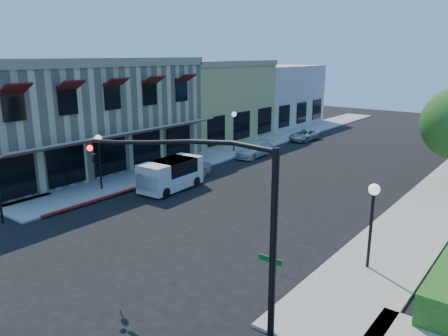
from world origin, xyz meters
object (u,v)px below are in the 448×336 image
Objects in this scene: street_name_sign at (270,281)px; lamppost_left_far at (234,121)px; parked_car_c at (254,150)px; parked_car_d at (304,135)px; white_van at (170,173)px; parked_car_b at (185,171)px; lamppost_right_near at (373,205)px; lamppost_left_near at (99,148)px; signal_mast_arm at (212,201)px; parked_car_a at (172,173)px.

lamppost_left_far reaches higher than street_name_sign.
parked_car_c is 8.97m from parked_car_d.
parked_car_c is (-1.01, 10.95, -0.51)m from white_van.
parked_car_b is 17.71m from parked_car_d.
street_name_sign is 0.57× the size of white_van.
lamppost_right_near is 27.14m from parked_car_d.
lamppost_left_near is at bearing 180.00° from lamppost_right_near.
signal_mast_arm is 2.00× the size of parked_car_b.
parked_car_b is at bearing 135.89° from signal_mast_arm.
parked_car_a is at bearing 60.10° from lamppost_left_near.
signal_mast_arm is at bearing -156.80° from street_name_sign.
lamppost_left_near and lamppost_left_far have the same top height.
parked_car_d is (-0.19, 17.71, -0.12)m from parked_car_b.
parked_car_d is (0.00, 18.71, -0.10)m from parked_car_a.
signal_mast_arm reaches higher than parked_car_d.
parked_car_d is (0.00, 8.97, -0.06)m from parked_car_c.
lamppost_right_near is 20.23m from parked_car_c.
parked_car_a is (-13.70, 9.80, -1.06)m from street_name_sign.
white_van reaches higher than parked_car_a.
lamppost_left_near is at bearing -139.97° from white_van.
white_van is at bearing -87.18° from parked_car_c.
white_van is (-11.04, 9.29, -2.99)m from signal_mast_arm.
lamppost_left_far is (-16.00, 19.80, 1.04)m from street_name_sign.
street_name_sign is 25.48m from lamppost_left_far.
signal_mast_arm is 2.14× the size of parked_car_a.
parked_car_b is 0.97× the size of parked_car_c.
parked_car_b is (-14.51, 5.00, -2.08)m from lamppost_right_near.
white_van is 19.96m from parked_car_d.
lamppost_left_near is (-16.00, 5.80, 1.04)m from street_name_sign.
white_van is 1.07× the size of parked_car_c.
lamppost_left_near is 0.95× the size of parked_car_a.
lamppost_right_near is (2.64, 6.50, -1.35)m from signal_mast_arm.
parked_car_b reaches higher than parked_car_d.
lamppost_left_far is 0.87× the size of parked_car_c.
white_van is at bearing -73.53° from lamppost_left_far.
lamppost_right_near is 0.89× the size of parked_car_b.
white_van is at bearing -85.21° from parked_car_d.
lamppost_right_near is at bearing -45.53° from parked_car_c.
lamppost_left_near is 0.87× the size of parked_car_c.
lamppost_left_far is at bearing 106.47° from white_van.
lamppost_right_near is at bearing -19.74° from parked_car_b.
parked_car_d is at bearing 115.67° from street_name_sign.
signal_mast_arm is 25.07m from lamppost_left_far.
lamppost_right_near reaches higher than street_name_sign.
lamppost_left_near reaches higher than parked_car_d.
parked_car_c is at bearing 120.78° from signal_mast_arm.
street_name_sign is 0.67× the size of parked_car_a.
parked_car_d is at bearing 93.24° from parked_car_a.
parked_car_b is at bearing -74.54° from lamppost_left_far.
parked_car_b is (2.49, -9.00, -2.08)m from lamppost_left_far.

